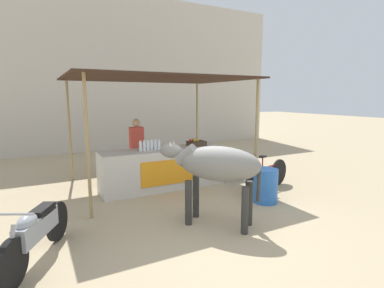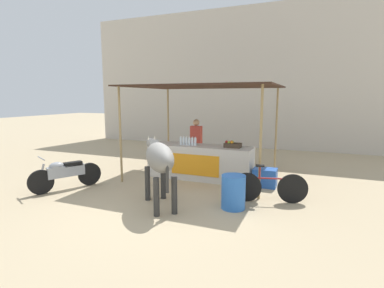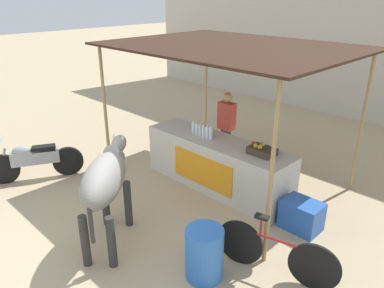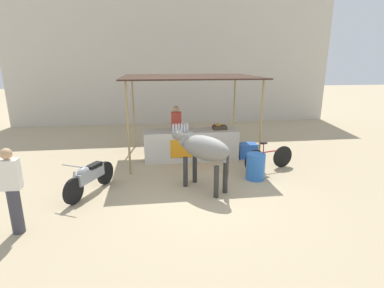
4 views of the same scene
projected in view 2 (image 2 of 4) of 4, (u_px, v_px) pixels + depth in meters
name	position (u px, v px, depth m)	size (l,w,h in m)	color
ground_plane	(165.00, 203.00, 6.67)	(60.00, 60.00, 0.00)	tan
building_wall_far	(247.00, 79.00, 13.80)	(16.00, 0.50, 6.34)	beige
stall_counter	(200.00, 162.00, 8.60)	(3.00, 0.82, 0.96)	beige
stall_awning	(204.00, 89.00, 8.56)	(4.20, 3.20, 2.65)	#382319
water_bottle_row	(188.00, 141.00, 8.60)	(0.52, 0.07, 0.25)	silver
fruit_crate	(233.00, 145.00, 8.21)	(0.44, 0.32, 0.18)	#3F3326
vendor_behind_counter	(196.00, 145.00, 9.39)	(0.34, 0.22, 1.65)	#383842
cooler_box	(265.00, 177.00, 7.85)	(0.60, 0.44, 0.48)	blue
water_barrel	(233.00, 192.00, 6.28)	(0.50, 0.50, 0.72)	blue
cow	(159.00, 159.00, 6.34)	(1.46, 1.62, 1.44)	gray
motorcycle_parked	(65.00, 173.00, 7.56)	(0.95, 1.64, 0.90)	black
bicycle_leaning	(269.00, 187.00, 6.64)	(1.61, 0.47, 0.85)	black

